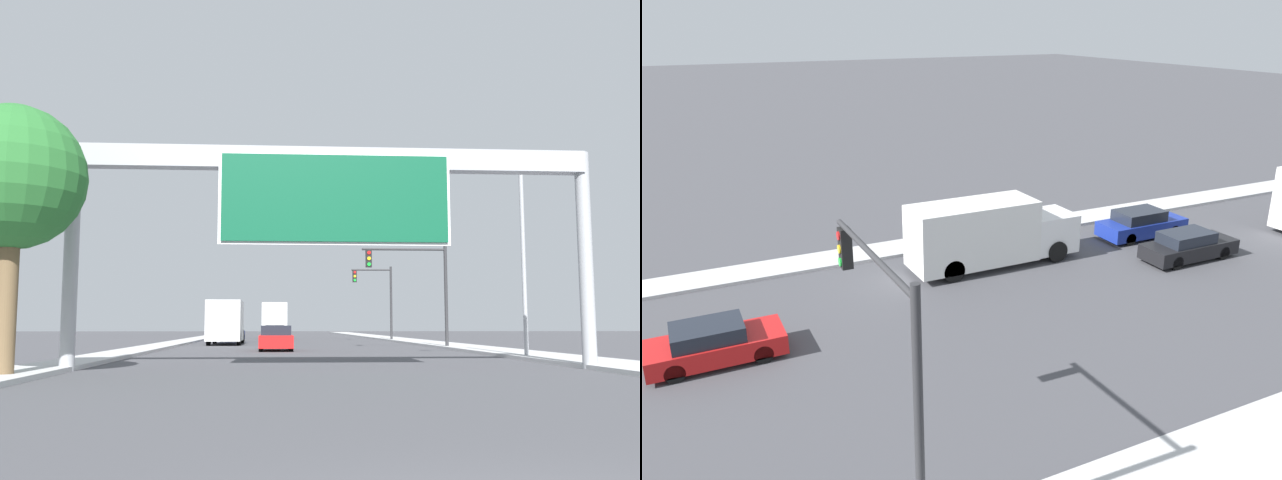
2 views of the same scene
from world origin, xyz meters
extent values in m
cube|color=#BDBDBD|center=(-9.00, 60.00, 0.07)|extent=(2.00, 120.00, 0.15)
cube|color=black|center=(-1.75, 55.96, 0.52)|extent=(1.74, 4.71, 0.68)
cube|color=#1E232D|center=(-1.75, 55.73, 1.12)|extent=(1.53, 2.45, 0.52)
cylinder|color=black|center=(-2.51, 57.42, 0.32)|extent=(0.22, 0.64, 0.64)
cylinder|color=black|center=(-0.99, 57.42, 0.32)|extent=(0.22, 0.64, 0.64)
cylinder|color=black|center=(-2.51, 54.50, 0.32)|extent=(0.22, 0.64, 0.64)
cylinder|color=black|center=(-0.99, 54.50, 0.32)|extent=(0.22, 0.64, 0.64)
cube|color=navy|center=(-5.25, 56.18, 0.54)|extent=(1.85, 4.66, 0.72)
cube|color=#1E232D|center=(-5.25, 55.94, 1.17)|extent=(1.63, 2.42, 0.55)
cylinder|color=black|center=(-6.06, 57.62, 0.32)|extent=(0.22, 0.64, 0.64)
cylinder|color=black|center=(-4.44, 57.62, 0.32)|extent=(0.22, 0.64, 0.64)
cylinder|color=black|center=(-6.06, 54.73, 0.32)|extent=(0.22, 0.64, 0.64)
cylinder|color=black|center=(-4.44, 54.73, 0.32)|extent=(0.22, 0.64, 0.64)
cube|color=red|center=(-1.75, 34.92, 0.51)|extent=(1.83, 4.36, 0.67)
cube|color=#1E232D|center=(-1.75, 34.71, 1.11)|extent=(1.61, 2.27, 0.52)
cylinder|color=black|center=(-2.55, 36.28, 0.32)|extent=(0.22, 0.64, 0.64)
cylinder|color=black|center=(-0.95, 36.28, 0.32)|extent=(0.22, 0.64, 0.64)
cylinder|color=black|center=(-2.55, 33.57, 0.32)|extent=(0.22, 0.64, 0.64)
cylinder|color=black|center=(-0.95, 33.57, 0.32)|extent=(0.22, 0.64, 0.64)
cube|color=white|center=(-5.25, 50.30, 1.19)|extent=(2.15, 2.26, 1.79)
cube|color=silver|center=(-5.25, 46.27, 1.68)|extent=(2.33, 5.80, 2.77)
cylinder|color=black|center=(-6.28, 50.18, 0.50)|extent=(0.28, 1.00, 1.00)
cylinder|color=black|center=(-4.22, 50.18, 0.50)|extent=(0.28, 1.00, 1.00)
cylinder|color=black|center=(-6.28, 44.82, 0.50)|extent=(0.28, 1.00, 1.00)
cylinder|color=black|center=(-4.22, 44.82, 0.50)|extent=(0.28, 1.00, 1.00)
cylinder|color=#2D2D30|center=(8.50, 38.00, 3.12)|extent=(0.20, 0.20, 6.24)
cylinder|color=#2D2D30|center=(5.95, 38.00, 5.94)|extent=(5.09, 0.14, 0.14)
cube|color=black|center=(3.82, 38.00, 5.37)|extent=(0.35, 0.28, 1.05)
cylinder|color=red|center=(3.82, 37.84, 5.72)|extent=(0.22, 0.04, 0.22)
cylinder|color=yellow|center=(3.82, 37.84, 5.37)|extent=(0.22, 0.04, 0.22)
cylinder|color=green|center=(3.82, 37.84, 5.02)|extent=(0.22, 0.04, 0.22)
camera|label=1|loc=(-1.96, -4.43, 1.41)|focal=40.00mm
camera|label=2|loc=(18.24, 34.16, 10.82)|focal=35.00mm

